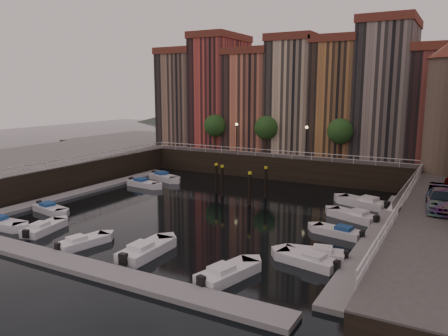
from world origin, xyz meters
The scene contains 28 objects.
ground centered at (0.00, 0.00, 0.00)m, with size 200.00×200.00×0.00m, color black.
quay_far centered at (0.00, 26.00, 1.50)m, with size 80.00×20.00×3.00m, color black.
quay_left centered at (-28.00, -2.00, 1.50)m, with size 20.00×36.00×3.00m, color black.
dock_left centered at (-16.20, -1.00, 0.17)m, with size 2.00×28.00×0.35m, color gray.
dock_right centered at (16.20, -1.00, 0.17)m, with size 2.00×28.00×0.35m, color gray.
dock_near centered at (0.00, -17.00, 0.17)m, with size 30.00×2.00×0.35m, color gray.
mountains centered at (1.72, 110.00, 7.92)m, with size 145.00×100.00×18.00m.
far_terrace centered at (3.31, 23.50, 10.95)m, with size 48.70×10.30×17.50m.
promenade_trees centered at (-1.33, 18.20, 6.58)m, with size 21.20×3.20×5.20m.
street_lamps centered at (-1.00, 17.20, 5.90)m, with size 10.36×0.36×4.18m.
railings centered at (0.00, 4.88, 3.79)m, with size 36.08×34.04×0.52m.
gangway centered at (17.10, 10.00, 1.92)m, with size 2.78×8.32×3.73m.
mooring_pilings centered at (0.39, 5.21, 1.65)m, with size 6.14×4.02×3.78m.
boat_left_0 centered at (-12.54, -14.01, 0.36)m, with size 4.67×1.95×1.06m.
boat_left_1 centered at (-12.86, -8.74, 0.33)m, with size 4.37×2.22×0.98m.
boat_left_3 centered at (-12.35, 4.69, 0.36)m, with size 4.68×2.11×1.06m.
boat_left_4 centered at (-12.46, 8.98, 0.38)m, with size 5.06×3.16×1.14m.
boat_right_0 centered at (13.07, -9.14, 0.34)m, with size 4.52×2.35×1.01m.
boat_right_1 centered at (13.18, -7.80, 0.34)m, with size 4.48×2.36×1.00m.
boat_right_2 centered at (13.32, -2.09, 0.32)m, with size 4.26×2.20×0.96m.
boat_right_3 centered at (13.42, 2.94, 0.37)m, with size 4.84×3.27×1.09m.
boat_right_4 centered at (13.25, 8.09, 0.40)m, with size 5.34×3.36×1.20m.
boat_near_0 centered at (-8.40, -13.05, 0.34)m, with size 2.39×4.48×1.00m.
boat_near_1 centered at (-3.03, -13.95, 0.32)m, with size 2.36×4.31×0.96m.
boat_near_2 centered at (2.38, -13.10, 0.40)m, with size 1.97×5.15×1.18m.
boat_near_3 centered at (9.32, -13.72, 0.37)m, with size 2.80×4.90×1.10m.
car_b centered at (20.23, 0.78, 3.67)m, with size 1.41×4.05×1.34m, color gray.
car_c centered at (20.55, -1.99, 3.74)m, with size 2.08×5.12×1.49m, color gray.
Camera 1 is at (21.55, -36.26, 11.66)m, focal length 35.00 mm.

